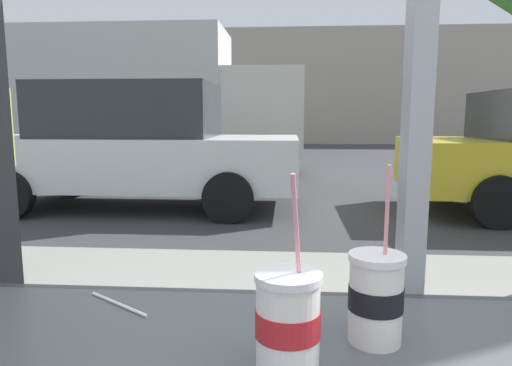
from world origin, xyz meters
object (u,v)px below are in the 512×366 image
Objects in this scene: parked_car_white at (135,146)px; box_truck at (147,98)px; soda_cup_left at (288,321)px; soda_cup_right at (376,296)px.

box_truck is at bearing 104.85° from parked_car_white.
soda_cup_right is at bearing 35.65° from soda_cup_left.
soda_cup_right is 6.11m from parked_car_white.
box_truck is (-3.28, 9.86, 0.72)m from soda_cup_left.
box_truck is at bearing 108.42° from soda_cup_left.
parked_car_white is (-2.20, 5.75, -0.12)m from soda_cup_left.
soda_cup_left is 0.07× the size of parked_car_white.
box_truck reaches higher than parked_car_white.
parked_car_white is at bearing 112.61° from soda_cup_right.
box_truck is (-3.44, 9.75, 0.72)m from soda_cup_right.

